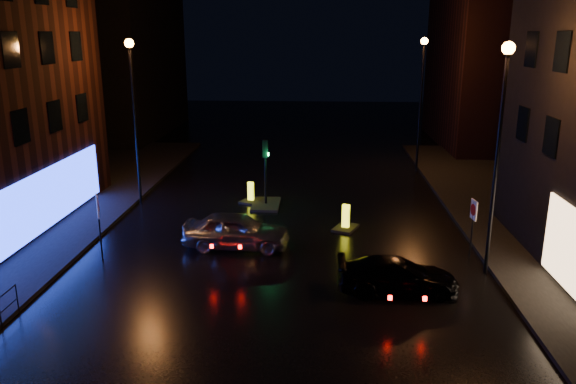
# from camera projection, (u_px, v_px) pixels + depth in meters

# --- Properties ---
(ground) EXTENTS (120.00, 120.00, 0.00)m
(ground) POSITION_uv_depth(u_px,v_px,m) (260.00, 355.00, 15.63)
(ground) COLOR black
(ground) RESTS_ON ground
(building_far_left) EXTENTS (8.00, 16.00, 14.00)m
(building_far_left) POSITION_uv_depth(u_px,v_px,m) (117.00, 52.00, 48.21)
(building_far_left) COLOR black
(building_far_left) RESTS_ON ground
(building_far_right) EXTENTS (8.00, 14.00, 12.00)m
(building_far_right) POSITION_uv_depth(u_px,v_px,m) (493.00, 68.00, 43.86)
(building_far_right) COLOR black
(building_far_right) RESTS_ON ground
(street_lamp_lfar) EXTENTS (0.44, 0.44, 8.37)m
(street_lamp_lfar) POSITION_uv_depth(u_px,v_px,m) (133.00, 97.00, 27.98)
(street_lamp_lfar) COLOR black
(street_lamp_lfar) RESTS_ON ground
(street_lamp_rnear) EXTENTS (0.44, 0.44, 8.37)m
(street_lamp_rnear) POSITION_uv_depth(u_px,v_px,m) (500.00, 125.00, 19.43)
(street_lamp_rnear) COLOR black
(street_lamp_rnear) RESTS_ON ground
(street_lamp_rfar) EXTENTS (0.44, 0.44, 8.37)m
(street_lamp_rfar) POSITION_uv_depth(u_px,v_px,m) (422.00, 84.00, 34.79)
(street_lamp_rfar) COLOR black
(street_lamp_rfar) RESTS_ON ground
(traffic_signal) EXTENTS (1.40, 2.40, 3.45)m
(traffic_signal) POSITION_uv_depth(u_px,v_px,m) (266.00, 196.00, 29.00)
(traffic_signal) COLOR black
(traffic_signal) RESTS_ON ground
(silver_hatchback) EXTENTS (4.46, 1.94, 1.50)m
(silver_hatchback) POSITION_uv_depth(u_px,v_px,m) (236.00, 230.00, 23.24)
(silver_hatchback) COLOR #ABADB3
(silver_hatchback) RESTS_ON ground
(dark_sedan) EXTENTS (4.16, 1.72, 1.20)m
(dark_sedan) POSITION_uv_depth(u_px,v_px,m) (398.00, 276.00, 19.27)
(dark_sedan) COLOR black
(dark_sedan) RESTS_ON ground
(bollard_near) EXTENTS (1.34, 1.58, 1.17)m
(bollard_near) POSITION_uv_depth(u_px,v_px,m) (346.00, 224.00, 25.54)
(bollard_near) COLOR black
(bollard_near) RESTS_ON ground
(bollard_far) EXTENTS (1.25, 1.45, 1.07)m
(bollard_far) POSITION_uv_depth(u_px,v_px,m) (251.00, 197.00, 29.70)
(bollard_far) COLOR black
(bollard_far) RESTS_ON ground
(road_sign_left) EXTENTS (0.31, 0.60, 2.61)m
(road_sign_left) POSITION_uv_depth(u_px,v_px,m) (98.00, 212.00, 21.75)
(road_sign_left) COLOR black
(road_sign_left) RESTS_ON ground
(road_sign_right) EXTENTS (0.13, 0.58, 2.40)m
(road_sign_right) POSITION_uv_depth(u_px,v_px,m) (473.00, 215.00, 21.89)
(road_sign_right) COLOR black
(road_sign_right) RESTS_ON ground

